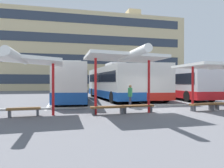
# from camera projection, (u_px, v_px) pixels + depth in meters

# --- Properties ---
(ground_plane) EXTENTS (160.00, 160.00, 0.00)m
(ground_plane) POSITION_uv_depth(u_px,v_px,m) (161.00, 108.00, 13.77)
(ground_plane) COLOR slate
(terminal_building) EXTENTS (43.61, 11.87, 20.01)m
(terminal_building) POSITION_uv_depth(u_px,v_px,m) (91.00, 54.00, 50.13)
(terminal_building) COLOR #D1BC8C
(terminal_building) RESTS_ON ground
(coach_bus_0) EXTENTS (3.58, 11.22, 3.51)m
(coach_bus_0) POSITION_uv_depth(u_px,v_px,m) (74.00, 84.00, 18.84)
(coach_bus_0) COLOR silver
(coach_bus_0) RESTS_ON ground
(coach_bus_1) EXTENTS (3.24, 11.59, 3.60)m
(coach_bus_1) POSITION_uv_depth(u_px,v_px,m) (111.00, 83.00, 21.26)
(coach_bus_1) COLOR silver
(coach_bus_1) RESTS_ON ground
(coach_bus_2) EXTENTS (3.40, 11.96, 3.71)m
(coach_bus_2) POSITION_uv_depth(u_px,v_px,m) (140.00, 82.00, 22.29)
(coach_bus_2) COLOR silver
(coach_bus_2) RESTS_ON ground
(coach_bus_3) EXTENTS (3.03, 10.18, 3.46)m
(coach_bus_3) POSITION_uv_depth(u_px,v_px,m) (180.00, 84.00, 21.69)
(coach_bus_3) COLOR silver
(coach_bus_3) RESTS_ON ground
(lane_stripe_0) EXTENTS (0.16, 14.00, 0.01)m
(lane_stripe_0) POSITION_uv_depth(u_px,v_px,m) (52.00, 101.00, 19.59)
(lane_stripe_0) COLOR white
(lane_stripe_0) RESTS_ON ground
(lane_stripe_1) EXTENTS (0.16, 14.00, 0.01)m
(lane_stripe_1) POSITION_uv_depth(u_px,v_px,m) (91.00, 100.00, 20.43)
(lane_stripe_1) COLOR white
(lane_stripe_1) RESTS_ON ground
(lane_stripe_2) EXTENTS (0.16, 14.00, 0.01)m
(lane_stripe_2) POSITION_uv_depth(u_px,v_px,m) (127.00, 99.00, 21.28)
(lane_stripe_2) COLOR white
(lane_stripe_2) RESTS_ON ground
(lane_stripe_3) EXTENTS (0.16, 14.00, 0.01)m
(lane_stripe_3) POSITION_uv_depth(u_px,v_px,m) (160.00, 98.00, 22.12)
(lane_stripe_3) COLOR white
(lane_stripe_3) RESTS_ON ground
(lane_stripe_4) EXTENTS (0.16, 14.00, 0.01)m
(lane_stripe_4) POSITION_uv_depth(u_px,v_px,m) (190.00, 98.00, 22.96)
(lane_stripe_4) COLOR white
(lane_stripe_4) RESTS_ON ground
(waiting_shelter_0) EXTENTS (3.90, 5.12, 3.13)m
(waiting_shelter_0) POSITION_uv_depth(u_px,v_px,m) (23.00, 60.00, 10.29)
(waiting_shelter_0) COLOR red
(waiting_shelter_0) RESTS_ON ground
(bench_0) EXTENTS (1.66, 0.58, 0.45)m
(bench_0) POSITION_uv_depth(u_px,v_px,m) (24.00, 110.00, 10.55)
(bench_0) COLOR brown
(bench_0) RESTS_ON ground
(waiting_shelter_1) EXTENTS (4.10, 5.22, 3.29)m
(waiting_shelter_1) POSITION_uv_depth(u_px,v_px,m) (125.00, 58.00, 11.19)
(waiting_shelter_1) COLOR red
(waiting_shelter_1) RESTS_ON ground
(bench_1) EXTENTS (1.89, 0.42, 0.45)m
(bench_1) POSITION_uv_depth(u_px,v_px,m) (108.00, 108.00, 11.23)
(bench_1) COLOR brown
(bench_1) RESTS_ON ground
(bench_2) EXTENTS (1.92, 0.52, 0.45)m
(bench_2) POSITION_uv_depth(u_px,v_px,m) (138.00, 107.00, 11.80)
(bench_2) COLOR brown
(bench_2) RESTS_ON ground
(waiting_shelter_2) EXTENTS (4.19, 5.32, 2.93)m
(waiting_shelter_2) POSITION_uv_depth(u_px,v_px,m) (219.00, 66.00, 12.54)
(waiting_shelter_2) COLOR red
(waiting_shelter_2) RESTS_ON ground
(bench_3) EXTENTS (1.77, 0.63, 0.45)m
(bench_3) POSITION_uv_depth(u_px,v_px,m) (202.00, 105.00, 12.65)
(bench_3) COLOR brown
(bench_3) RESTS_ON ground
(platform_kerb) EXTENTS (44.00, 0.24, 0.12)m
(platform_kerb) POSITION_uv_depth(u_px,v_px,m) (153.00, 106.00, 14.93)
(platform_kerb) COLOR #ADADA8
(platform_kerb) RESTS_ON ground
(waiting_passenger_0) EXTENTS (0.41, 0.51, 1.59)m
(waiting_passenger_0) POSITION_uv_depth(u_px,v_px,m) (130.00, 95.00, 13.95)
(waiting_passenger_0) COLOR #33384C
(waiting_passenger_0) RESTS_ON ground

